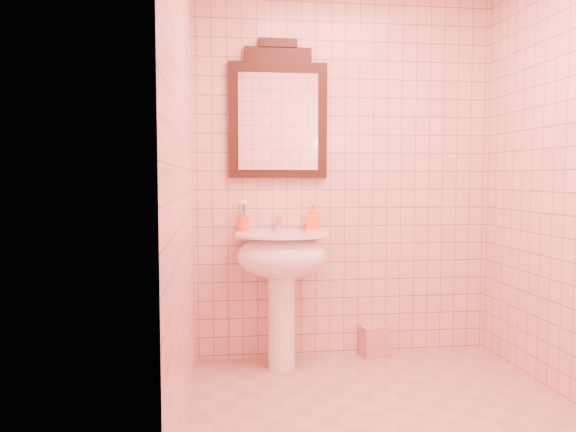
{
  "coord_description": "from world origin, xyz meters",
  "views": [
    {
      "loc": [
        -0.85,
        -2.58,
        1.21
      ],
      "look_at": [
        -0.45,
        0.55,
        0.99
      ],
      "focal_mm": 35.0,
      "sensor_mm": 36.0,
      "label": 1
    }
  ],
  "objects": [
    {
      "name": "mirror",
      "position": [
        -0.45,
        1.07,
        1.62
      ],
      "size": [
        0.64,
        0.06,
        0.9
      ],
      "color": "black",
      "rests_on": "back_wall"
    },
    {
      "name": "towel",
      "position": [
        0.19,
        1.04,
        0.1
      ],
      "size": [
        0.19,
        0.14,
        0.2
      ],
      "primitive_type": "cube",
      "rotation": [
        0.0,
        0.0,
        0.21
      ],
      "color": "tan",
      "rests_on": "floor"
    },
    {
      "name": "faucet",
      "position": [
        -0.45,
        1.01,
        0.92
      ],
      "size": [
        0.04,
        0.16,
        0.11
      ],
      "color": "white",
      "rests_on": "pedestal_sink"
    },
    {
      "name": "toothbrush_cup",
      "position": [
        -0.68,
        1.02,
        0.91
      ],
      "size": [
        0.08,
        0.08,
        0.18
      ],
      "rotation": [
        0.0,
        0.0,
        -0.29
      ],
      "color": "#EA5913",
      "rests_on": "pedestal_sink"
    },
    {
      "name": "soap_dispenser",
      "position": [
        -0.23,
        1.03,
        0.95
      ],
      "size": [
        0.1,
        0.1,
        0.17
      ],
      "primitive_type": "imported",
      "rotation": [
        0.0,
        0.0,
        -0.3
      ],
      "color": "orange",
      "rests_on": "pedestal_sink"
    },
    {
      "name": "floor",
      "position": [
        0.0,
        0.0,
        0.0
      ],
      "size": [
        2.2,
        2.2,
        0.0
      ],
      "primitive_type": "plane",
      "color": "tan",
      "rests_on": "ground"
    },
    {
      "name": "pedestal_sink",
      "position": [
        -0.45,
        0.87,
        0.66
      ],
      "size": [
        0.58,
        0.58,
        0.86
      ],
      "color": "white",
      "rests_on": "floor"
    },
    {
      "name": "back_wall",
      "position": [
        0.0,
        1.1,
        1.25
      ],
      "size": [
        2.0,
        0.02,
        2.5
      ],
      "primitive_type": "cube",
      "color": "beige",
      "rests_on": "floor"
    }
  ]
}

